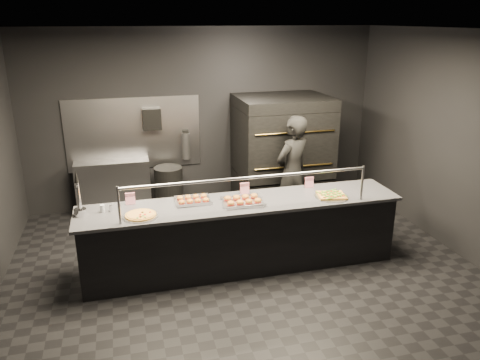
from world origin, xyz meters
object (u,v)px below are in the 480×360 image
at_px(round_pizza, 141,215).
at_px(beer_tap, 79,203).
at_px(slider_tray_a, 193,200).
at_px(slider_tray_b, 243,201).
at_px(square_pizza, 331,196).
at_px(service_counter, 242,234).
at_px(worker, 292,173).
at_px(towel_dispenser, 152,119).
at_px(fire_extinguisher, 186,146).
at_px(pizza_oven, 281,152).
at_px(trash_bin, 169,190).
at_px(prep_shelf, 114,187).

bearing_deg(round_pizza, beer_tap, 162.84).
bearing_deg(slider_tray_a, slider_tray_b, -17.94).
bearing_deg(square_pizza, beer_tap, 176.43).
xyz_separation_m(service_counter, worker, (1.07, 1.04, 0.42)).
height_order(round_pizza, slider_tray_a, slider_tray_a).
bearing_deg(towel_dispenser, round_pizza, -98.23).
bearing_deg(worker, service_counter, 16.76).
height_order(service_counter, fire_extinguisher, service_counter).
bearing_deg(towel_dispenser, worker, -34.31).
bearing_deg(pizza_oven, slider_tray_a, -135.82).
bearing_deg(trash_bin, worker, -30.87).
relative_size(prep_shelf, slider_tray_a, 2.63).
xyz_separation_m(fire_extinguisher, beer_tap, (-1.60, -2.34, 0.02)).
distance_m(towel_dispenser, round_pizza, 2.64).
distance_m(beer_tap, worker, 3.18).
relative_size(slider_tray_a, square_pizza, 1.04).
bearing_deg(worker, prep_shelf, -52.96).
bearing_deg(pizza_oven, fire_extinguisher, 162.11).
distance_m(service_counter, round_pizza, 1.36).
bearing_deg(slider_tray_b, towel_dispenser, 110.28).
relative_size(beer_tap, worker, 0.31).
xyz_separation_m(towel_dispenser, worker, (1.97, -1.35, -0.67)).
bearing_deg(slider_tray_b, square_pizza, -4.35).
bearing_deg(service_counter, square_pizza, -6.48).
height_order(towel_dispenser, trash_bin, towel_dispenser).
bearing_deg(pizza_oven, towel_dispenser, 166.86).
height_order(prep_shelf, worker, worker).
distance_m(service_counter, square_pizza, 1.27).
relative_size(towel_dispenser, fire_extinguisher, 0.69).
bearing_deg(trash_bin, towel_dispenser, 124.59).
xyz_separation_m(pizza_oven, prep_shelf, (-2.80, 0.42, -0.52)).
bearing_deg(square_pizza, fire_extinguisher, 120.93).
bearing_deg(slider_tray_b, pizza_oven, 58.31).
xyz_separation_m(service_counter, trash_bin, (-0.70, 2.11, -0.07)).
distance_m(beer_tap, square_pizza, 3.13).
distance_m(slider_tray_a, square_pizza, 1.79).
relative_size(fire_extinguisher, round_pizza, 1.21).
height_order(pizza_oven, worker, pizza_oven).
distance_m(towel_dispenser, fire_extinguisher, 0.74).
xyz_separation_m(slider_tray_b, worker, (1.07, 1.09, -0.07)).
height_order(pizza_oven, slider_tray_a, pizza_oven).
relative_size(towel_dispenser, worker, 0.20).
bearing_deg(round_pizza, service_counter, 6.70).
xyz_separation_m(round_pizza, worker, (2.34, 1.19, -0.05)).
relative_size(beer_tap, round_pizza, 1.33).
relative_size(beer_tap, trash_bin, 0.71).
distance_m(prep_shelf, square_pizza, 3.73).
bearing_deg(prep_shelf, round_pizza, -82.33).
bearing_deg(trash_bin, prep_shelf, 166.57).
distance_m(towel_dispenser, worker, 2.48).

